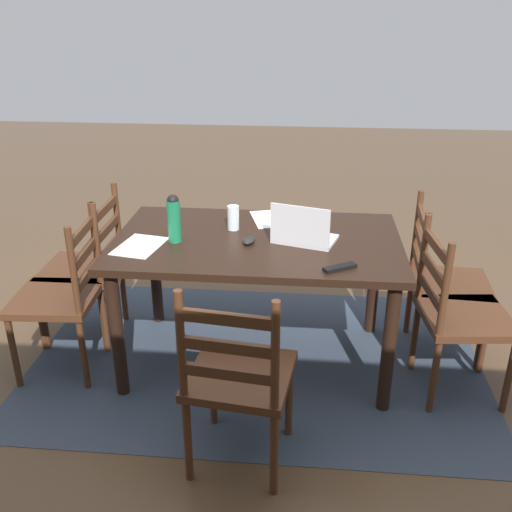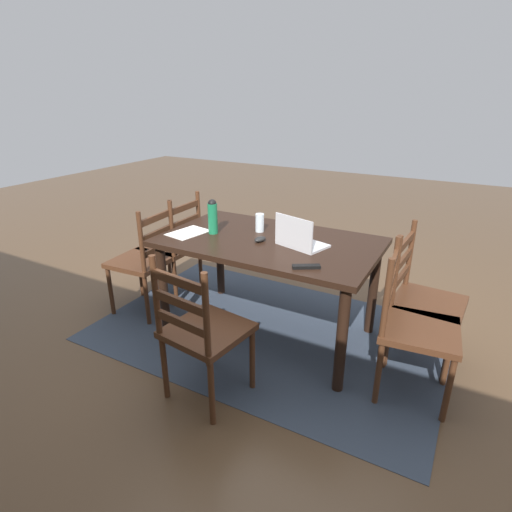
{
  "view_description": "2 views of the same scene",
  "coord_description": "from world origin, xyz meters",
  "px_view_note": "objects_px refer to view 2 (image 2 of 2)",
  "views": [
    {
      "loc": [
        -0.26,
        2.86,
        1.95
      ],
      "look_at": [
        -0.0,
        0.08,
        0.71
      ],
      "focal_mm": 40.07,
      "sensor_mm": 36.0,
      "label": 1
    },
    {
      "loc": [
        -1.25,
        2.48,
        1.77
      ],
      "look_at": [
        0.06,
        0.1,
        0.67
      ],
      "focal_mm": 28.67,
      "sensor_mm": 36.0,
      "label": 2
    }
  ],
  "objects_px": {
    "water_bottle": "(213,216)",
    "chair_left_near": "(422,300)",
    "chair_far_head": "(203,332)",
    "laptop": "(299,239)",
    "dining_table": "(269,252)",
    "chair_left_far": "(413,327)",
    "chair_right_far": "(144,261)",
    "drinking_glass": "(260,223)",
    "computer_mouse": "(260,239)",
    "chair_right_near": "(173,247)",
    "tv_remote": "(306,267)"
  },
  "relations": [
    {
      "from": "water_bottle",
      "to": "chair_left_near",
      "type": "bearing_deg",
      "value": -170.0
    },
    {
      "from": "chair_far_head",
      "to": "laptop",
      "type": "xyz_separation_m",
      "value": [
        -0.25,
        -0.8,
        0.37
      ]
    },
    {
      "from": "dining_table",
      "to": "chair_left_near",
      "type": "xyz_separation_m",
      "value": [
        -1.07,
        -0.19,
        -0.21
      ]
    },
    {
      "from": "chair_left_far",
      "to": "chair_right_far",
      "type": "height_order",
      "value": "same"
    },
    {
      "from": "dining_table",
      "to": "drinking_glass",
      "type": "relative_size",
      "value": 11.21
    },
    {
      "from": "computer_mouse",
      "to": "chair_far_head",
      "type": "bearing_deg",
      "value": 106.97
    },
    {
      "from": "chair_left_far",
      "to": "chair_right_near",
      "type": "distance_m",
      "value": 2.16
    },
    {
      "from": "computer_mouse",
      "to": "chair_right_near",
      "type": "bearing_deg",
      "value": 0.53
    },
    {
      "from": "chair_right_far",
      "to": "tv_remote",
      "type": "height_order",
      "value": "chair_right_far"
    },
    {
      "from": "chair_left_far",
      "to": "drinking_glass",
      "type": "distance_m",
      "value": 1.31
    },
    {
      "from": "chair_right_near",
      "to": "drinking_glass",
      "type": "xyz_separation_m",
      "value": [
        -0.92,
        0.06,
        0.38
      ]
    },
    {
      "from": "laptop",
      "to": "water_bottle",
      "type": "relative_size",
      "value": 1.42
    },
    {
      "from": "drinking_glass",
      "to": "dining_table",
      "type": "bearing_deg",
      "value": 138.83
    },
    {
      "from": "dining_table",
      "to": "chair_left_far",
      "type": "xyz_separation_m",
      "value": [
        -1.07,
        0.19,
        -0.21
      ]
    },
    {
      "from": "chair_right_far",
      "to": "drinking_glass",
      "type": "height_order",
      "value": "chair_right_far"
    },
    {
      "from": "chair_right_far",
      "to": "dining_table",
      "type": "bearing_deg",
      "value": -170.16
    },
    {
      "from": "dining_table",
      "to": "drinking_glass",
      "type": "bearing_deg",
      "value": -41.17
    },
    {
      "from": "chair_right_near",
      "to": "computer_mouse",
      "type": "bearing_deg",
      "value": 166.02
    },
    {
      "from": "laptop",
      "to": "drinking_glass",
      "type": "relative_size",
      "value": 2.67
    },
    {
      "from": "chair_right_near",
      "to": "computer_mouse",
      "type": "xyz_separation_m",
      "value": [
        -1.03,
        0.26,
        0.33
      ]
    },
    {
      "from": "chair_far_head",
      "to": "water_bottle",
      "type": "xyz_separation_m",
      "value": [
        0.43,
        -0.76,
        0.45
      ]
    },
    {
      "from": "chair_left_near",
      "to": "dining_table",
      "type": "bearing_deg",
      "value": 10.11
    },
    {
      "from": "laptop",
      "to": "water_bottle",
      "type": "distance_m",
      "value": 0.69
    },
    {
      "from": "drinking_glass",
      "to": "chair_far_head",
      "type": "bearing_deg",
      "value": 98.34
    },
    {
      "from": "dining_table",
      "to": "tv_remote",
      "type": "relative_size",
      "value": 9.14
    },
    {
      "from": "tv_remote",
      "to": "chair_right_far",
      "type": "bearing_deg",
      "value": -127.31
    },
    {
      "from": "chair_right_near",
      "to": "chair_right_far",
      "type": "bearing_deg",
      "value": 89.99
    },
    {
      "from": "chair_right_near",
      "to": "chair_left_near",
      "type": "height_order",
      "value": "same"
    },
    {
      "from": "chair_left_far",
      "to": "chair_left_near",
      "type": "xyz_separation_m",
      "value": [
        0.0,
        -0.38,
        0.0
      ]
    },
    {
      "from": "drinking_glass",
      "to": "tv_remote",
      "type": "xyz_separation_m",
      "value": [
        -0.58,
        0.48,
        -0.06
      ]
    },
    {
      "from": "chair_right_far",
      "to": "water_bottle",
      "type": "relative_size",
      "value": 3.64
    },
    {
      "from": "chair_left_near",
      "to": "water_bottle",
      "type": "distance_m",
      "value": 1.59
    },
    {
      "from": "dining_table",
      "to": "chair_right_far",
      "type": "height_order",
      "value": "chair_right_far"
    },
    {
      "from": "computer_mouse",
      "to": "tv_remote",
      "type": "height_order",
      "value": "computer_mouse"
    },
    {
      "from": "chair_left_far",
      "to": "water_bottle",
      "type": "distance_m",
      "value": 1.57
    },
    {
      "from": "dining_table",
      "to": "chair_left_near",
      "type": "distance_m",
      "value": 1.1
    },
    {
      "from": "water_bottle",
      "to": "dining_table",
      "type": "bearing_deg",
      "value": -170.27
    },
    {
      "from": "drinking_glass",
      "to": "chair_left_near",
      "type": "bearing_deg",
      "value": -177.11
    },
    {
      "from": "dining_table",
      "to": "chair_right_far",
      "type": "relative_size",
      "value": 1.63
    },
    {
      "from": "dining_table",
      "to": "computer_mouse",
      "type": "bearing_deg",
      "value": 60.52
    },
    {
      "from": "chair_left_near",
      "to": "computer_mouse",
      "type": "xyz_separation_m",
      "value": [
        1.1,
        0.26,
        0.33
      ]
    },
    {
      "from": "water_bottle",
      "to": "chair_right_far",
      "type": "bearing_deg",
      "value": 9.91
    },
    {
      "from": "dining_table",
      "to": "water_bottle",
      "type": "bearing_deg",
      "value": 9.73
    },
    {
      "from": "chair_left_far",
      "to": "chair_left_near",
      "type": "height_order",
      "value": "same"
    },
    {
      "from": "chair_far_head",
      "to": "chair_left_near",
      "type": "bearing_deg",
      "value": -136.14
    },
    {
      "from": "laptop",
      "to": "water_bottle",
      "type": "height_order",
      "value": "water_bottle"
    },
    {
      "from": "drinking_glass",
      "to": "laptop",
      "type": "bearing_deg",
      "value": 156.99
    },
    {
      "from": "laptop",
      "to": "computer_mouse",
      "type": "bearing_deg",
      "value": 5.92
    },
    {
      "from": "chair_left_far",
      "to": "chair_right_far",
      "type": "xyz_separation_m",
      "value": [
        2.13,
        -0.01,
        0.0
      ]
    },
    {
      "from": "chair_left_far",
      "to": "chair_right_far",
      "type": "distance_m",
      "value": 2.13
    }
  ]
}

